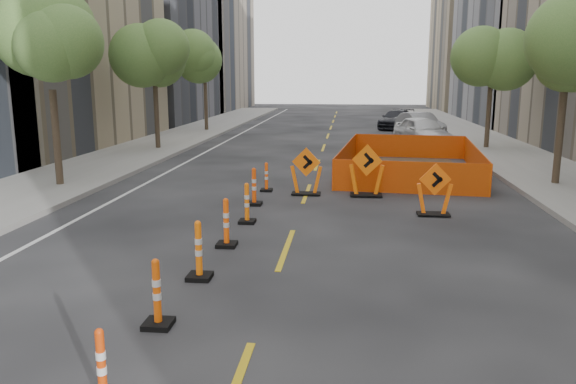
# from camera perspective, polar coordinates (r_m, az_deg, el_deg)

# --- Properties ---
(ground_plane) EXTENTS (140.00, 140.00, 0.00)m
(ground_plane) POSITION_cam_1_polar(r_m,az_deg,el_deg) (8.72, -3.18, -13.66)
(ground_plane) COLOR black
(sidewalk_left) EXTENTS (4.00, 90.00, 0.15)m
(sidewalk_left) POSITION_cam_1_polar(r_m,az_deg,el_deg) (22.60, -21.09, 1.58)
(sidewalk_left) COLOR gray
(sidewalk_left) RESTS_ON ground
(sidewalk_right) EXTENTS (4.00, 90.00, 0.15)m
(sidewalk_right) POSITION_cam_1_polar(r_m,az_deg,el_deg) (21.53, 26.98, 0.62)
(sidewalk_right) COLOR gray
(sidewalk_right) RESTS_ON ground
(bld_left_d) EXTENTS (12.00, 16.00, 14.00)m
(bld_left_d) POSITION_cam_1_polar(r_m,az_deg,el_deg) (50.52, -15.64, 14.97)
(bld_left_d) COLOR #4C4C51
(bld_left_d) RESTS_ON ground
(bld_left_e) EXTENTS (12.00, 20.00, 20.00)m
(bld_left_e) POSITION_cam_1_polar(r_m,az_deg,el_deg) (66.26, -10.36, 16.92)
(bld_left_e) COLOR gray
(bld_left_e) RESTS_ON ground
(bld_right_e) EXTENTS (12.00, 14.00, 16.00)m
(bld_right_e) POSITION_cam_1_polar(r_m,az_deg,el_deg) (68.33, 20.10, 14.57)
(bld_right_e) COLOR tan
(bld_right_e) RESTS_ON ground
(tree_l_b) EXTENTS (2.80, 2.80, 5.95)m
(tree_l_b) POSITION_cam_1_polar(r_m,az_deg,el_deg) (20.27, -23.10, 13.02)
(tree_l_b) COLOR #382B1E
(tree_l_b) RESTS_ON ground
(tree_l_c) EXTENTS (2.80, 2.80, 5.95)m
(tree_l_c) POSITION_cam_1_polar(r_m,az_deg,el_deg) (29.43, -13.45, 12.91)
(tree_l_c) COLOR #382B1E
(tree_l_c) RESTS_ON ground
(tree_l_d) EXTENTS (2.80, 2.80, 5.95)m
(tree_l_d) POSITION_cam_1_polar(r_m,az_deg,el_deg) (39.01, -8.46, 12.72)
(tree_l_d) COLOR #382B1E
(tree_l_d) RESTS_ON ground
(tree_r_b) EXTENTS (2.80, 2.80, 5.95)m
(tree_r_b) POSITION_cam_1_polar(r_m,az_deg,el_deg) (21.02, 26.56, 12.65)
(tree_r_b) COLOR #382B1E
(tree_r_b) RESTS_ON ground
(tree_r_c) EXTENTS (2.80, 2.80, 5.95)m
(tree_r_c) POSITION_cam_1_polar(r_m,az_deg,el_deg) (30.61, 20.04, 12.48)
(tree_r_c) COLOR #382B1E
(tree_r_c) RESTS_ON ground
(channelizer_1) EXTENTS (0.37, 0.37, 0.94)m
(channelizer_1) POSITION_cam_1_polar(r_m,az_deg,el_deg) (7.05, -18.42, -16.49)
(channelizer_1) COLOR red
(channelizer_1) RESTS_ON ground
(channelizer_2) EXTENTS (0.43, 0.43, 1.08)m
(channelizer_2) POSITION_cam_1_polar(r_m,az_deg,el_deg) (8.78, -13.18, -9.95)
(channelizer_2) COLOR #DD4F09
(channelizer_2) RESTS_ON ground
(channelizer_3) EXTENTS (0.44, 0.44, 1.13)m
(channelizer_3) POSITION_cam_1_polar(r_m,az_deg,el_deg) (10.60, -9.06, -5.84)
(channelizer_3) COLOR orange
(channelizer_3) RESTS_ON ground
(channelizer_4) EXTENTS (0.44, 0.44, 1.10)m
(channelizer_4) POSITION_cam_1_polar(r_m,az_deg,el_deg) (12.52, -6.30, -3.10)
(channelizer_4) COLOR #FF550A
(channelizer_4) RESTS_ON ground
(channelizer_5) EXTENTS (0.42, 0.42, 1.06)m
(channelizer_5) POSITION_cam_1_polar(r_m,az_deg,el_deg) (14.47, -4.20, -1.13)
(channelizer_5) COLOR orange
(channelizer_5) RESTS_ON ground
(channelizer_6) EXTENTS (0.44, 0.44, 1.12)m
(channelizer_6) POSITION_cam_1_polar(r_m,az_deg,el_deg) (16.49, -3.47, 0.56)
(channelizer_6) COLOR #F2480A
(channelizer_6) RESTS_ON ground
(channelizer_7) EXTENTS (0.38, 0.38, 0.96)m
(channelizer_7) POSITION_cam_1_polar(r_m,az_deg,el_deg) (18.50, -2.21, 1.56)
(channelizer_7) COLOR #F24C0A
(channelizer_7) RESTS_ON ground
(chevron_sign_left) EXTENTS (1.10, 0.76, 1.53)m
(chevron_sign_left) POSITION_cam_1_polar(r_m,az_deg,el_deg) (17.86, 1.86, 2.11)
(chevron_sign_left) COLOR #ED6009
(chevron_sign_left) RESTS_ON ground
(chevron_sign_center) EXTENTS (1.28, 1.04, 1.66)m
(chevron_sign_center) POSITION_cam_1_polar(r_m,az_deg,el_deg) (17.78, 8.00, 2.18)
(chevron_sign_center) COLOR orange
(chevron_sign_center) RESTS_ON ground
(chevron_sign_right) EXTENTS (1.03, 0.70, 1.45)m
(chevron_sign_right) POSITION_cam_1_polar(r_m,az_deg,el_deg) (15.68, 14.67, 0.24)
(chevron_sign_right) COLOR #FF5E0A
(chevron_sign_right) RESTS_ON ground
(safety_fence) EXTENTS (5.79, 8.92, 1.06)m
(safety_fence) POSITION_cam_1_polar(r_m,az_deg,el_deg) (22.66, 12.23, 3.29)
(safety_fence) COLOR red
(safety_fence) RESTS_ON ground
(parked_car_near) EXTENTS (3.13, 5.09, 1.62)m
(parked_car_near) POSITION_cam_1_polar(r_m,az_deg,el_deg) (31.30, 13.50, 6.00)
(parked_car_near) COLOR silver
(parked_car_near) RESTS_ON ground
(parked_car_mid) EXTENTS (2.89, 4.79, 1.49)m
(parked_car_mid) POSITION_cam_1_polar(r_m,az_deg,el_deg) (36.54, 13.23, 6.68)
(parked_car_mid) COLOR gray
(parked_car_mid) RESTS_ON ground
(parked_car_far) EXTENTS (3.21, 5.02, 1.36)m
(parked_car_far) POSITION_cam_1_polar(r_m,az_deg,el_deg) (41.60, 10.97, 7.25)
(parked_car_far) COLOR black
(parked_car_far) RESTS_ON ground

